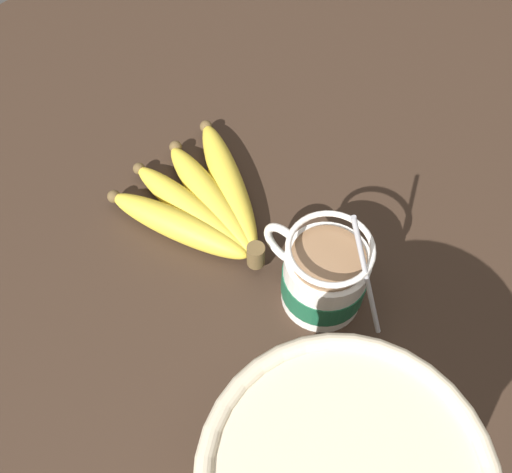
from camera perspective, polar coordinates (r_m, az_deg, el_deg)
The scene contains 3 objects.
table at distance 67.54cm, azimuth 3.92°, elevation -1.23°, with size 126.71×126.71×3.39cm.
coffee_mug at distance 59.08cm, azimuth 6.76°, elevation -3.97°, with size 15.58×8.81×16.57cm.
banana_bunch at distance 67.13cm, azimuth -5.29°, elevation 3.36°, with size 21.11×18.52×4.25cm.
Camera 1 is at (-19.88, 29.73, 58.99)cm, focal length 40.00 mm.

